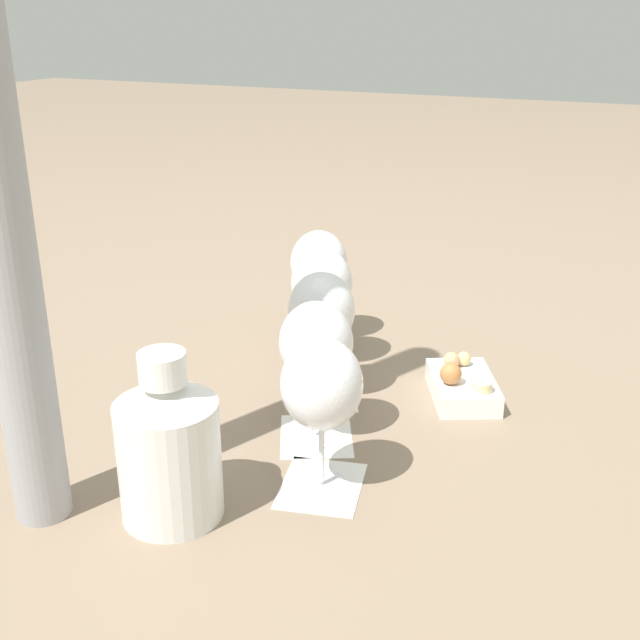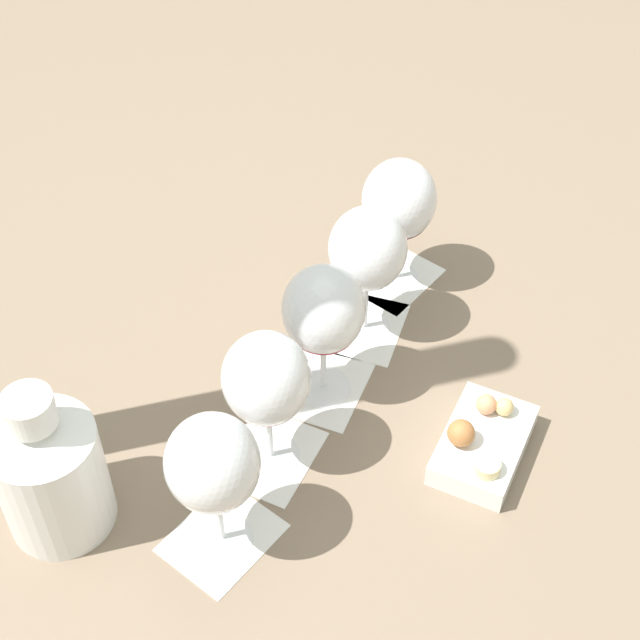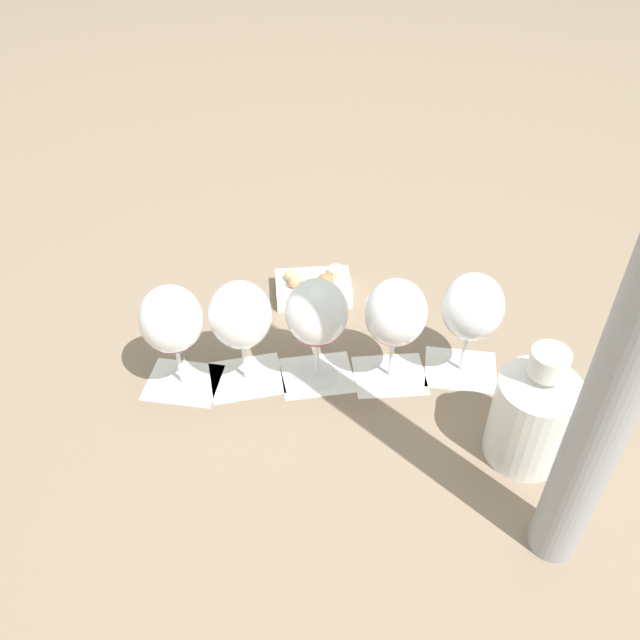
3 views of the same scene
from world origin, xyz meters
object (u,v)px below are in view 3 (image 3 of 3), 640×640
wine_glass_1 (395,317)px  wine_glass_2 (317,316)px  wine_glass_4 (172,323)px  snack_dish (314,287)px  ceramic_vase (534,411)px  wine_glass_3 (241,319)px  wine_glass_0 (472,311)px

wine_glass_1 → wine_glass_2: same height
wine_glass_4 → snack_dish: wine_glass_4 is taller
ceramic_vase → wine_glass_1: bearing=-19.1°
wine_glass_3 → ceramic_vase: size_ratio=0.95×
wine_glass_1 → wine_glass_3: size_ratio=1.00×
wine_glass_2 → ceramic_vase: ceramic_vase is taller
wine_glass_2 → snack_dish: 0.23m
snack_dish → wine_glass_4: bearing=67.3°
wine_glass_0 → wine_glass_3: bearing=23.8°
wine_glass_1 → snack_dish: size_ratio=1.17×
wine_glass_2 → ceramic_vase: size_ratio=0.95×
snack_dish → ceramic_vase: bearing=151.4°
wine_glass_0 → wine_glass_4: same height
snack_dish → wine_glass_1: bearing=142.1°
wine_glass_1 → wine_glass_4: same height
wine_glass_0 → snack_dish: 0.33m
wine_glass_1 → wine_glass_3: bearing=22.1°
wine_glass_0 → wine_glass_1: size_ratio=1.00×
wine_glass_4 → ceramic_vase: ceramic_vase is taller
ceramic_vase → wine_glass_4: bearing=6.0°
wine_glass_3 → ceramic_vase: bearing=-178.6°
wine_glass_2 → snack_dish: bearing=-67.3°
wine_glass_2 → wine_glass_4: 0.22m
wine_glass_3 → snack_dish: (-0.03, -0.24, -0.11)m
wine_glass_0 → wine_glass_2: 0.24m
ceramic_vase → wine_glass_2: bearing=-6.2°
wine_glass_2 → wine_glass_1: bearing=-159.7°
wine_glass_4 → ceramic_vase: bearing=-174.0°
wine_glass_2 → wine_glass_3: same height
wine_glass_0 → wine_glass_1: 0.12m
wine_glass_3 → snack_dish: size_ratio=1.17×
wine_glass_4 → snack_dish: bearing=-112.7°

